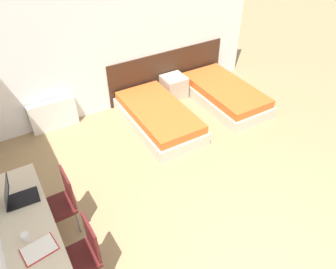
# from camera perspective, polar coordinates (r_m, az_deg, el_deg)

# --- Properties ---
(wall_back) EXTENTS (5.88, 0.05, 2.70)m
(wall_back) POSITION_cam_1_polar(r_m,az_deg,el_deg) (6.04, -9.67, 15.91)
(wall_back) COLOR white
(wall_back) RESTS_ON ground_plane
(headboard_panel) EXTENTS (2.59, 0.03, 0.90)m
(headboard_panel) POSITION_cam_1_polar(r_m,az_deg,el_deg) (6.83, -0.08, 10.83)
(headboard_panel) COLOR #382316
(headboard_panel) RESTS_ON ground_plane
(bed_near_window) EXTENTS (0.98, 1.86, 0.38)m
(bed_near_window) POSITION_cam_1_polar(r_m,az_deg,el_deg) (5.93, -1.66, 3.07)
(bed_near_window) COLOR beige
(bed_near_window) RESTS_ON ground_plane
(bed_near_door) EXTENTS (0.98, 1.86, 0.38)m
(bed_near_door) POSITION_cam_1_polar(r_m,az_deg,el_deg) (6.67, 9.83, 6.87)
(bed_near_door) COLOR beige
(bed_near_door) RESTS_ON ground_plane
(nightstand) EXTENTS (0.45, 0.44, 0.46)m
(nightstand) POSITION_cam_1_polar(r_m,az_deg,el_deg) (6.75, 1.02, 8.30)
(nightstand) COLOR beige
(nightstand) RESTS_ON ground_plane
(radiator) EXTENTS (0.81, 0.12, 0.56)m
(radiator) POSITION_cam_1_polar(r_m,az_deg,el_deg) (6.16, -19.28, 3.23)
(radiator) COLOR silver
(radiator) RESTS_ON ground_plane
(desk) EXTENTS (0.53, 1.95, 0.75)m
(desk) POSITION_cam_1_polar(r_m,az_deg,el_deg) (3.96, -22.62, -16.13)
(desk) COLOR beige
(desk) RESTS_ON ground_plane
(chair_near_laptop) EXTENTS (0.41, 0.41, 0.90)m
(chair_near_laptop) POSITION_cam_1_polar(r_m,az_deg,el_deg) (4.29, -18.10, -10.98)
(chair_near_laptop) COLOR #511919
(chair_near_laptop) RESTS_ON ground_plane
(chair_near_notebook) EXTENTS (0.41, 0.41, 0.90)m
(chair_near_notebook) POSITION_cam_1_polar(r_m,az_deg,el_deg) (3.79, -14.53, -19.31)
(chair_near_notebook) COLOR #511919
(chair_near_notebook) RESTS_ON ground_plane
(laptop) EXTENTS (0.37, 0.26, 0.35)m
(laptop) POSITION_cam_1_polar(r_m,az_deg,el_deg) (4.07, -24.82, -9.77)
(laptop) COLOR black
(laptop) RESTS_ON desk
(open_notebook) EXTENTS (0.36, 0.28, 0.02)m
(open_notebook) POSITION_cam_1_polar(r_m,az_deg,el_deg) (3.62, -21.53, -18.08)
(open_notebook) COLOR #B21E1E
(open_notebook) RESTS_ON desk
(mug) EXTENTS (0.08, 0.08, 0.09)m
(mug) POSITION_cam_1_polar(r_m,az_deg,el_deg) (3.71, -23.56, -16.05)
(mug) COLOR white
(mug) RESTS_ON desk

